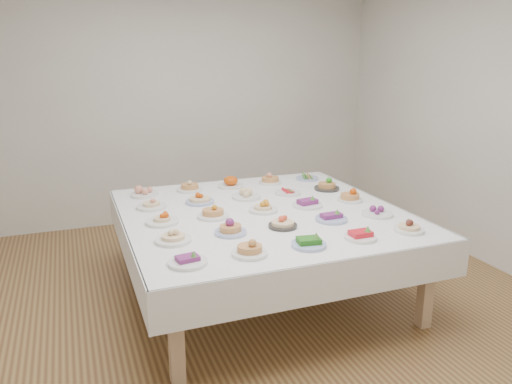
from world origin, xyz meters
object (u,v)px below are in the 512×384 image
object	(u,v)px
display_table	(262,219)
dish_24	(307,177)
dish_0	(187,258)
dish_12	(263,204)

from	to	relation	value
display_table	dish_24	size ratio (longest dim) A/B	8.97
dish_24	display_table	bearing A→B (deg)	-134.64
dish_0	dish_12	bearing A→B (deg)	44.90
display_table	dish_24	distance (m)	1.21
dish_12	dish_0	bearing A→B (deg)	-135.10
display_table	dish_0	world-z (taller)	dish_0
display_table	dish_0	xyz separation A→B (m)	(-0.84, -0.84, 0.10)
display_table	dish_0	distance (m)	1.19
dish_0	dish_24	world-z (taller)	dish_0
dish_12	dish_24	distance (m)	1.20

